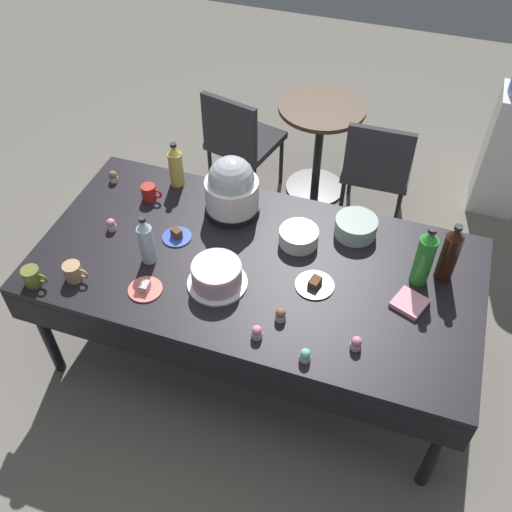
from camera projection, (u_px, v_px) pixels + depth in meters
name	position (u px, v px, depth m)	size (l,w,h in m)	color
ground	(256.00, 350.00, 3.39)	(9.00, 9.00, 0.00)	slate
potluck_table	(256.00, 271.00, 2.89)	(2.20, 1.10, 0.75)	black
frosted_layer_cake	(217.00, 275.00, 2.71)	(0.29, 0.29, 0.13)	silver
slow_cooker	(232.00, 189.00, 3.00)	(0.30, 0.30, 0.34)	black
glass_salad_bowl	(356.00, 227.00, 2.96)	(0.22, 0.22, 0.09)	#B2C6BC
ceramic_snack_bowl	(299.00, 237.00, 2.92)	(0.20, 0.20, 0.08)	silver
dessert_plate_charcoal	(315.00, 284.00, 2.74)	(0.19, 0.19, 0.04)	#2D2D33
dessert_plate_coral	(145.00, 289.00, 2.72)	(0.16, 0.16, 0.04)	#E07266
dessert_plate_cobalt	(177.00, 236.00, 2.96)	(0.15, 0.15, 0.05)	#2D4CB2
cupcake_mint	(113.00, 176.00, 3.27)	(0.05, 0.05, 0.07)	beige
cupcake_rose	(356.00, 343.00, 2.48)	(0.05, 0.05, 0.07)	beige
cupcake_vanilla	(305.00, 355.00, 2.44)	(0.05, 0.05, 0.07)	beige
cupcake_berry	(111.00, 225.00, 2.99)	(0.05, 0.05, 0.07)	beige
cupcake_cocoa	(257.00, 332.00, 2.52)	(0.05, 0.05, 0.07)	beige
cupcake_lemon	(281.00, 315.00, 2.59)	(0.05, 0.05, 0.07)	beige
soda_bottle_ginger_ale	(176.00, 165.00, 3.19)	(0.08, 0.08, 0.27)	gold
soda_bottle_cola	(450.00, 254.00, 2.68)	(0.08, 0.08, 0.33)	#33190F
soda_bottle_water	(146.00, 241.00, 2.77)	(0.07, 0.07, 0.28)	silver
soda_bottle_lime_soda	(424.00, 257.00, 2.66)	(0.09, 0.09, 0.34)	green
coffee_mug_tan	(74.00, 272.00, 2.75)	(0.13, 0.09, 0.09)	tan
coffee_mug_red	(149.00, 193.00, 3.15)	(0.12, 0.08, 0.09)	#B2231E
coffee_mug_olive	(33.00, 277.00, 2.72)	(0.13, 0.09, 0.09)	olive
paper_napkin_stack	(410.00, 303.00, 2.66)	(0.14, 0.14, 0.02)	pink
maroon_chair_left	(240.00, 138.00, 4.03)	(0.53, 0.53, 0.85)	#333338
maroon_chair_right	(378.00, 165.00, 3.81)	(0.45, 0.45, 0.85)	#333338
round_cafe_table	(320.00, 133.00, 4.06)	(0.60, 0.60, 0.72)	#473323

